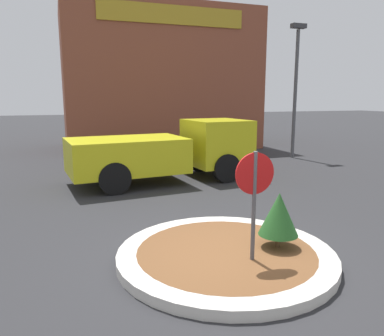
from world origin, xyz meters
The scene contains 7 objects.
ground_plane centered at (0.00, 0.00, 0.00)m, with size 120.00×120.00×0.00m, color #2D2D30.
traffic_island centered at (0.00, 0.00, 0.09)m, with size 3.86×3.86×0.18m.
stop_sign centered at (0.26, -0.49, 1.38)m, with size 0.69×0.07×2.01m.
island_shrub centered at (0.95, -0.17, 0.80)m, with size 0.71×0.71×1.01m.
utility_truck centered at (0.77, 6.51, 1.07)m, with size 6.35×2.84×2.06m.
storefront_building centered at (2.91, 15.75, 3.81)m, with size 10.49×6.07×7.61m.
light_pole centered at (7.83, 9.45, 3.61)m, with size 0.70×0.30×6.12m.
Camera 1 is at (-2.66, -5.70, 2.86)m, focal length 35.00 mm.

